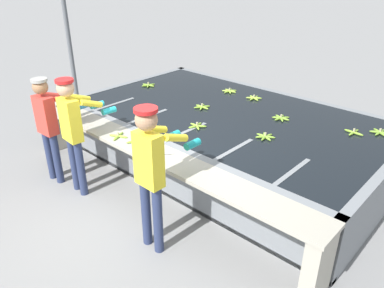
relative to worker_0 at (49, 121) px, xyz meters
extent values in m
plane|color=gray|center=(1.49, 0.33, -0.96)|extent=(80.00, 80.00, 0.00)
cube|color=gray|center=(1.49, 2.29, -0.93)|extent=(5.06, 3.01, 0.06)
cube|color=gray|center=(1.49, 0.84, -0.55)|extent=(5.06, 0.12, 0.83)
cube|color=gray|center=(1.49, 3.74, -0.55)|extent=(5.06, 0.12, 0.83)
cube|color=gray|center=(-0.98, 2.29, -0.55)|extent=(0.12, 3.01, 0.83)
cube|color=gray|center=(3.96, 2.29, -0.55)|extent=(0.12, 3.01, 0.83)
cube|color=black|center=(1.49, 2.29, -0.52)|extent=(4.82, 2.77, 0.76)
cube|color=gray|center=(-0.19, 1.30, -0.55)|extent=(0.06, 0.80, 0.83)
cube|color=gray|center=(0.65, 1.30, -0.55)|extent=(0.06, 0.80, 0.83)
cube|color=gray|center=(1.49, 1.30, -0.55)|extent=(0.06, 0.80, 0.83)
cube|color=gray|center=(2.34, 1.30, -0.55)|extent=(0.06, 0.80, 0.83)
cube|color=gray|center=(3.18, 1.30, -0.55)|extent=(0.06, 0.80, 0.83)
cube|color=#A8A393|center=(1.49, 0.56, -0.16)|extent=(5.06, 0.45, 0.05)
cube|color=#A8A393|center=(-0.94, 0.56, -0.57)|extent=(0.16, 0.41, 0.78)
cube|color=#A8A393|center=(3.92, 0.56, -0.57)|extent=(0.16, 0.41, 0.78)
cylinder|color=navy|center=(-0.10, -0.04, -0.57)|extent=(0.11, 0.11, 0.78)
cylinder|color=navy|center=(0.10, -0.03, -0.57)|extent=(0.11, 0.11, 0.78)
cube|color=#DB3D33|center=(0.00, -0.04, 0.10)|extent=(0.33, 0.19, 0.56)
sphere|color=#9E704C|center=(0.00, -0.04, 0.52)|extent=(0.21, 0.21, 0.21)
cylinder|color=#9E9E99|center=(0.00, -0.04, 0.61)|extent=(0.22, 0.22, 0.04)
cylinder|color=#DB3D33|center=(-0.17, 0.21, 0.30)|extent=(0.10, 0.31, 0.18)
cylinder|color=teal|center=(-0.18, 0.46, 0.13)|extent=(0.09, 0.20, 0.08)
cylinder|color=#DB3D33|center=(0.15, 0.22, 0.30)|extent=(0.10, 0.31, 0.18)
cylinder|color=teal|center=(0.14, 0.47, 0.13)|extent=(0.09, 0.20, 0.08)
cylinder|color=navy|center=(0.45, 0.04, -0.55)|extent=(0.11, 0.11, 0.83)
cylinder|color=navy|center=(0.65, 0.03, -0.55)|extent=(0.11, 0.11, 0.83)
cube|color=yellow|center=(0.55, 0.04, 0.16)|extent=(0.33, 0.19, 0.59)
sphere|color=tan|center=(0.55, 0.04, 0.60)|extent=(0.22, 0.22, 0.22)
cylinder|color=red|center=(0.55, 0.04, 0.70)|extent=(0.24, 0.24, 0.04)
cylinder|color=yellow|center=(0.41, 0.30, 0.37)|extent=(0.10, 0.31, 0.18)
cylinder|color=#1EA3AD|center=(0.43, 0.55, 0.21)|extent=(0.10, 0.21, 0.08)
cylinder|color=yellow|center=(0.73, 0.27, 0.37)|extent=(0.10, 0.31, 0.18)
cylinder|color=#1EA3AD|center=(0.75, 0.52, 0.21)|extent=(0.10, 0.21, 0.08)
cylinder|color=navy|center=(2.11, -0.04, -0.53)|extent=(0.11, 0.11, 0.86)
cylinder|color=navy|center=(2.31, -0.04, -0.53)|extent=(0.11, 0.11, 0.86)
cube|color=yellow|center=(2.21, -0.04, 0.20)|extent=(0.32, 0.17, 0.61)
sphere|color=tan|center=(2.21, -0.04, 0.65)|extent=(0.23, 0.23, 0.23)
cylinder|color=red|center=(2.21, -0.04, 0.76)|extent=(0.24, 0.24, 0.04)
cylinder|color=yellow|center=(2.05, 0.21, 0.42)|extent=(0.08, 0.31, 0.18)
cylinder|color=teal|center=(2.05, 0.46, 0.26)|extent=(0.09, 0.20, 0.08)
cylinder|color=yellow|center=(2.37, 0.21, 0.42)|extent=(0.08, 0.31, 0.18)
cylinder|color=teal|center=(2.37, 0.46, 0.26)|extent=(0.09, 0.20, 0.08)
ellipsoid|color=#7FAD33|center=(3.29, 2.78, -0.12)|extent=(0.05, 0.17, 0.04)
ellipsoid|color=#7FAD33|center=(3.35, 2.83, -0.12)|extent=(0.17, 0.05, 0.04)
ellipsoid|color=#7FAD33|center=(3.30, 2.89, -0.12)|extent=(0.05, 0.17, 0.04)
ellipsoid|color=#7FAD33|center=(3.24, 2.84, -0.12)|extent=(0.17, 0.05, 0.04)
cylinder|color=tan|center=(3.29, 2.84, -0.08)|extent=(0.03, 0.03, 0.04)
ellipsoid|color=#7FAD33|center=(-0.56, 2.39, -0.12)|extent=(0.14, 0.15, 0.04)
ellipsoid|color=#7FAD33|center=(-0.58, 2.34, -0.12)|extent=(0.17, 0.07, 0.04)
ellipsoid|color=#7FAD33|center=(-0.54, 2.30, -0.12)|extent=(0.09, 0.17, 0.04)
ellipsoid|color=#7FAD33|center=(-0.49, 2.31, -0.12)|extent=(0.14, 0.15, 0.04)
ellipsoid|color=#7FAD33|center=(-0.47, 2.36, -0.12)|extent=(0.17, 0.07, 0.04)
ellipsoid|color=#7FAD33|center=(-0.51, 2.40, -0.12)|extent=(0.09, 0.17, 0.04)
cylinder|color=tan|center=(-0.53, 2.35, -0.08)|extent=(0.03, 0.03, 0.04)
ellipsoid|color=#7FAD33|center=(1.48, 1.46, -0.12)|extent=(0.09, 0.17, 0.04)
ellipsoid|color=#7FAD33|center=(1.55, 1.48, -0.12)|extent=(0.16, 0.13, 0.04)
ellipsoid|color=#7FAD33|center=(1.55, 1.54, -0.12)|extent=(0.16, 0.12, 0.04)
ellipsoid|color=#7FAD33|center=(1.49, 1.56, -0.12)|extent=(0.08, 0.17, 0.04)
ellipsoid|color=#7FAD33|center=(1.45, 1.51, -0.12)|extent=(0.17, 0.04, 0.04)
cylinder|color=tan|center=(1.50, 1.51, -0.08)|extent=(0.03, 0.03, 0.04)
ellipsoid|color=#75A333|center=(2.41, 1.92, -0.12)|extent=(0.13, 0.16, 0.04)
ellipsoid|color=#75A333|center=(2.39, 1.87, -0.12)|extent=(0.17, 0.04, 0.04)
ellipsoid|color=#75A333|center=(2.41, 1.83, -0.12)|extent=(0.13, 0.16, 0.04)
ellipsoid|color=#75A333|center=(2.45, 1.82, -0.12)|extent=(0.07, 0.17, 0.04)
ellipsoid|color=#75A333|center=(2.49, 1.85, -0.12)|extent=(0.17, 0.11, 0.04)
ellipsoid|color=#75A333|center=(2.49, 1.90, -0.12)|extent=(0.17, 0.11, 0.04)
ellipsoid|color=#75A333|center=(2.45, 1.93, -0.12)|extent=(0.07, 0.17, 0.04)
cylinder|color=tan|center=(2.44, 1.87, -0.08)|extent=(0.03, 0.03, 0.04)
ellipsoid|color=#93BC3D|center=(0.84, 3.18, -0.12)|extent=(0.09, 0.17, 0.04)
ellipsoid|color=#93BC3D|center=(0.81, 3.15, -0.12)|extent=(0.17, 0.09, 0.04)
ellipsoid|color=#93BC3D|center=(0.81, 3.10, -0.12)|extent=(0.16, 0.12, 0.04)
ellipsoid|color=#93BC3D|center=(0.86, 3.08, -0.12)|extent=(0.05, 0.17, 0.04)
ellipsoid|color=#93BC3D|center=(0.90, 3.09, -0.12)|extent=(0.15, 0.14, 0.04)
ellipsoid|color=#93BC3D|center=(0.92, 3.14, -0.12)|extent=(0.17, 0.06, 0.04)
ellipsoid|color=#93BC3D|center=(0.89, 3.18, -0.12)|extent=(0.12, 0.16, 0.04)
cylinder|color=tan|center=(0.86, 3.13, -0.08)|extent=(0.03, 0.03, 0.04)
ellipsoid|color=#75A333|center=(2.20, 2.59, -0.12)|extent=(0.17, 0.11, 0.04)
ellipsoid|color=#75A333|center=(2.24, 2.56, -0.12)|extent=(0.07, 0.17, 0.04)
ellipsoid|color=#75A333|center=(2.29, 2.58, -0.12)|extent=(0.14, 0.15, 0.04)
ellipsoid|color=#75A333|center=(2.31, 2.62, -0.12)|extent=(0.17, 0.04, 0.04)
ellipsoid|color=#75A333|center=(2.29, 2.66, -0.12)|extent=(0.13, 0.16, 0.04)
ellipsoid|color=#75A333|center=(2.24, 2.67, -0.12)|extent=(0.08, 0.17, 0.04)
ellipsoid|color=#75A333|center=(2.20, 2.64, -0.12)|extent=(0.17, 0.10, 0.04)
cylinder|color=tan|center=(2.25, 2.62, -0.08)|extent=(0.03, 0.03, 0.04)
ellipsoid|color=#7FAD33|center=(0.98, 2.16, -0.12)|extent=(0.17, 0.04, 0.04)
ellipsoid|color=#7FAD33|center=(1.01, 2.11, -0.12)|extent=(0.12, 0.16, 0.04)
ellipsoid|color=#7FAD33|center=(1.06, 2.11, -0.12)|extent=(0.11, 0.17, 0.04)
ellipsoid|color=#7FAD33|center=(1.09, 2.16, -0.12)|extent=(0.17, 0.04, 0.04)
ellipsoid|color=#7FAD33|center=(1.06, 2.20, -0.12)|extent=(0.12, 0.16, 0.04)
ellipsoid|color=#7FAD33|center=(1.01, 2.20, -0.12)|extent=(0.11, 0.17, 0.04)
cylinder|color=tan|center=(1.04, 2.16, -0.08)|extent=(0.03, 0.03, 0.04)
ellipsoid|color=#93BC3D|center=(1.37, 3.08, -0.12)|extent=(0.16, 0.13, 0.04)
ellipsoid|color=#93BC3D|center=(1.42, 3.06, -0.12)|extent=(0.05, 0.17, 0.04)
ellipsoid|color=#93BC3D|center=(1.47, 3.09, -0.12)|extent=(0.17, 0.11, 0.04)
ellipsoid|color=#93BC3D|center=(1.46, 3.14, -0.12)|extent=(0.16, 0.13, 0.04)
ellipsoid|color=#93BC3D|center=(1.41, 3.17, -0.12)|extent=(0.05, 0.17, 0.04)
ellipsoid|color=#93BC3D|center=(1.37, 3.14, -0.12)|extent=(0.17, 0.11, 0.04)
cylinder|color=tan|center=(1.42, 3.11, -0.08)|extent=(0.03, 0.03, 0.04)
ellipsoid|color=#75A333|center=(3.52, 3.12, -0.12)|extent=(0.16, 0.13, 0.04)
ellipsoid|color=#75A333|center=(3.51, 3.07, -0.12)|extent=(0.17, 0.10, 0.04)
ellipsoid|color=#75A333|center=(3.56, 3.04, -0.12)|extent=(0.05, 0.17, 0.04)
ellipsoid|color=#75A333|center=(3.61, 3.06, -0.12)|extent=(0.16, 0.13, 0.04)
ellipsoid|color=#75A333|center=(3.61, 3.11, -0.12)|extent=(0.17, 0.10, 0.04)
ellipsoid|color=#75A333|center=(3.57, 3.15, -0.12)|extent=(0.05, 0.17, 0.04)
cylinder|color=tan|center=(3.56, 3.09, -0.08)|extent=(0.03, 0.03, 0.04)
ellipsoid|color=#8CB738|center=(0.99, 0.53, -0.11)|extent=(0.17, 0.11, 0.04)
ellipsoid|color=#8CB738|center=(0.91, 0.55, -0.11)|extent=(0.11, 0.17, 0.04)
ellipsoid|color=#8CB738|center=(0.89, 0.48, -0.11)|extent=(0.17, 0.11, 0.04)
ellipsoid|color=#8CB738|center=(0.96, 0.46, -0.11)|extent=(0.11, 0.17, 0.04)
cylinder|color=tan|center=(0.94, 0.51, -0.08)|extent=(0.03, 0.03, 0.04)
ellipsoid|color=#7FAD33|center=(1.29, 0.53, -0.11)|extent=(0.15, 0.14, 0.04)
ellipsoid|color=#7FAD33|center=(1.30, 0.60, -0.11)|extent=(0.17, 0.11, 0.04)
ellipsoid|color=#7FAD33|center=(1.24, 0.62, -0.11)|extent=(0.07, 0.17, 0.04)
ellipsoid|color=#7FAD33|center=(1.19, 0.58, -0.11)|extent=(0.17, 0.06, 0.04)
ellipsoid|color=#7FAD33|center=(1.22, 0.52, -0.11)|extent=(0.11, 0.17, 0.04)
cylinder|color=tan|center=(1.25, 0.57, -0.08)|extent=(0.03, 0.03, 0.04)
cube|color=silver|center=(1.79, 0.60, -0.12)|extent=(0.15, 0.18, 0.00)
cube|color=black|center=(1.67, 0.44, -0.12)|extent=(0.08, 0.10, 0.02)
cube|color=silver|center=(-0.55, 0.53, -0.12)|extent=(0.20, 0.05, 0.00)
cube|color=black|center=(-0.75, 0.55, -0.12)|extent=(0.10, 0.03, 0.02)
cylinder|color=slate|center=(-2.21, 1.75, 0.64)|extent=(0.09, 0.09, 3.20)
camera|label=1|loc=(4.86, -2.26, 2.08)|focal=35.00mm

